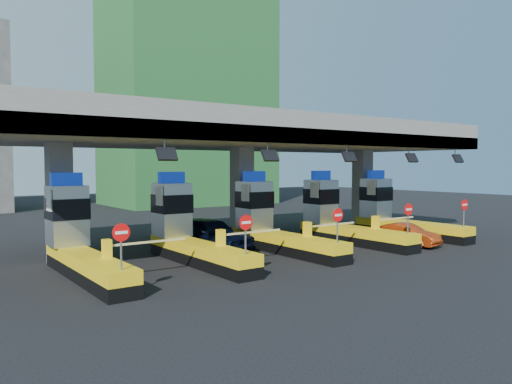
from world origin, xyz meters
TOP-DOWN VIEW (x-y plane):
  - ground at (0.00, 0.00)m, footprint 120.00×120.00m
  - toll_canopy at (0.00, 2.87)m, footprint 28.00×12.09m
  - toll_lane_far_left at (-10.00, 0.28)m, footprint 4.43×8.00m
  - toll_lane_left at (-5.00, 0.28)m, footprint 4.43×8.00m
  - toll_lane_center at (0.00, 0.28)m, footprint 4.43×8.00m
  - toll_lane_right at (5.00, 0.28)m, footprint 4.43×8.00m
  - toll_lane_far_right at (10.00, 0.28)m, footprint 4.43×8.00m
  - bg_building_scaffold at (12.00, 32.00)m, footprint 18.00×12.00m
  - van at (-2.90, 1.80)m, footprint 3.32×5.65m
  - red_car at (7.02, -2.96)m, footprint 1.82×3.87m

SIDE VIEW (x-z plane):
  - ground at x=0.00m, z-range 0.00..0.00m
  - red_car at x=7.02m, z-range 0.00..1.23m
  - van at x=-2.90m, z-range 0.00..1.80m
  - toll_lane_far_left at x=-10.00m, z-range -0.68..3.47m
  - toll_lane_left at x=-5.00m, z-range -0.68..3.47m
  - toll_lane_center at x=0.00m, z-range -0.68..3.47m
  - toll_lane_right at x=5.00m, z-range -0.68..3.47m
  - toll_lane_far_right at x=10.00m, z-range -0.68..3.47m
  - toll_canopy at x=0.00m, z-range 2.63..9.63m
  - bg_building_scaffold at x=12.00m, z-range 0.00..28.00m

